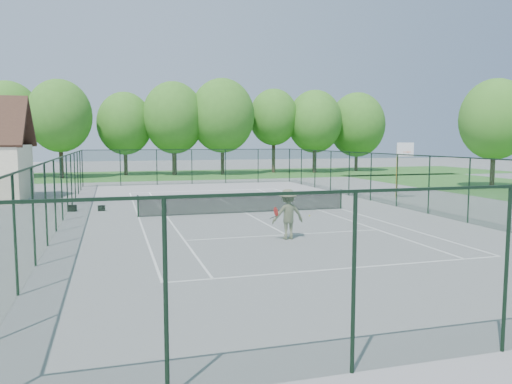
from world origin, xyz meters
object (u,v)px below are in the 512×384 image
(tennis_net, at_px, (245,202))
(basketball_goal, at_px, (402,159))
(sports_bag_a, at_px, (72,208))
(tennis_player, at_px, (288,214))

(tennis_net, height_order, basketball_goal, basketball_goal)
(tennis_net, bearing_deg, sports_bag_a, 160.92)
(tennis_net, distance_m, tennis_player, 7.21)
(tennis_net, bearing_deg, tennis_player, -91.84)
(tennis_player, bearing_deg, sports_bag_a, 129.90)
(basketball_goal, bearing_deg, tennis_net, -162.91)
(tennis_net, relative_size, basketball_goal, 3.04)
(basketball_goal, height_order, tennis_player, basketball_goal)
(tennis_player, bearing_deg, basketball_goal, 42.45)
(tennis_net, distance_m, basketball_goal, 12.20)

